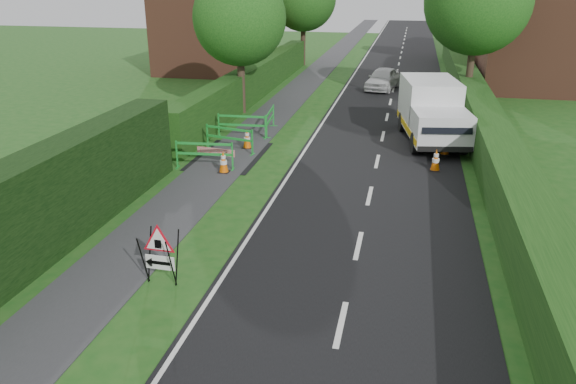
{
  "coord_description": "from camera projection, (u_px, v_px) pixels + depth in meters",
  "views": [
    {
      "loc": [
        3.47,
        -8.32,
        6.43
      ],
      "look_at": [
        0.62,
        4.73,
        1.23
      ],
      "focal_mm": 35.0,
      "sensor_mm": 36.0,
      "label": 1
    }
  ],
  "objects": [
    {
      "name": "works_van",
      "position": [
        432.0,
        110.0,
        22.72
      ],
      "size": [
        2.91,
        5.55,
        2.41
      ],
      "rotation": [
        0.0,
        0.0,
        0.17
      ],
      "color": "silver",
      "rests_on": "ground"
    },
    {
      "name": "house_west",
      "position": [
        216.0,
        29.0,
        38.85
      ],
      "size": [
        7.5,
        7.4,
        7.88
      ],
      "color": "brown",
      "rests_on": "ground"
    },
    {
      "name": "triangle_sign",
      "position": [
        157.0,
        250.0,
        12.15
      ],
      "size": [
        0.86,
        0.86,
        1.22
      ],
      "rotation": [
        0.0,
        0.0,
        -0.03
      ],
      "color": "black",
      "rests_on": "ground"
    },
    {
      "name": "hedge_west_far",
      "position": [
        256.0,
        96.0,
        31.62
      ],
      "size": [
        1.0,
        24.0,
        1.8
      ],
      "primitive_type": "cube",
      "color": "#14380F",
      "rests_on": "ground"
    },
    {
      "name": "road_surface",
      "position": [
        398.0,
        66.0,
        41.97
      ],
      "size": [
        6.0,
        90.0,
        0.02
      ],
      "primitive_type": "cube",
      "color": "black",
      "rests_on": "ground"
    },
    {
      "name": "ground",
      "position": [
        203.0,
        339.0,
        10.6
      ],
      "size": [
        120.0,
        120.0,
        0.0
      ],
      "primitive_type": "plane",
      "color": "#194D16",
      "rests_on": "ground"
    },
    {
      "name": "tree_fe",
      "position": [
        456.0,
        5.0,
        42.4
      ],
      "size": [
        4.2,
        4.2,
        6.33
      ],
      "color": "#2D2116",
      "rests_on": "ground"
    },
    {
      "name": "hatchback_car",
      "position": [
        383.0,
        79.0,
        33.31
      ],
      "size": [
        2.14,
        3.93,
        1.27
      ],
      "primitive_type": "imported",
      "rotation": [
        0.0,
        0.0,
        -0.18
      ],
      "color": "silver",
      "rests_on": "ground"
    },
    {
      "name": "traffic_cone_2",
      "position": [
        447.0,
        127.0,
        23.68
      ],
      "size": [
        0.38,
        0.38,
        0.79
      ],
      "color": "black",
      "rests_on": "ground"
    },
    {
      "name": "house_east_a",
      "position": [
        545.0,
        39.0,
        32.86
      ],
      "size": [
        7.5,
        7.4,
        7.88
      ],
      "color": "brown",
      "rests_on": "ground"
    },
    {
      "name": "traffic_cone_1",
      "position": [
        445.0,
        145.0,
        21.28
      ],
      "size": [
        0.38,
        0.38,
        0.79
      ],
      "color": "black",
      "rests_on": "ground"
    },
    {
      "name": "tree_nw",
      "position": [
        239.0,
        19.0,
        26.28
      ],
      "size": [
        4.4,
        4.4,
        6.7
      ],
      "color": "#2D2116",
      "rests_on": "ground"
    },
    {
      "name": "house_east_b",
      "position": [
        523.0,
        21.0,
        45.41
      ],
      "size": [
        7.5,
        7.4,
        7.88
      ],
      "color": "brown",
      "rests_on": "ground"
    },
    {
      "name": "traffic_cone_4",
      "position": [
        247.0,
        139.0,
        22.04
      ],
      "size": [
        0.38,
        0.38,
        0.79
      ],
      "color": "black",
      "rests_on": "ground"
    },
    {
      "name": "traffic_cone_0",
      "position": [
        436.0,
        160.0,
        19.51
      ],
      "size": [
        0.38,
        0.38,
        0.79
      ],
      "color": "black",
      "rests_on": "ground"
    },
    {
      "name": "hedge_east",
      "position": [
        479.0,
        136.0,
        23.88
      ],
      "size": [
        1.2,
        50.0,
        1.5
      ],
      "primitive_type": "cube",
      "color": "#14380F",
      "rests_on": "ground"
    },
    {
      "name": "ped_barrier_3",
      "position": [
        270.0,
        118.0,
        24.21
      ],
      "size": [
        0.54,
        2.08,
        1.0
      ],
      "rotation": [
        0.0,
        0.0,
        1.67
      ],
      "color": "#1A912E",
      "rests_on": "ground"
    },
    {
      "name": "redwhite_plank",
      "position": [
        216.0,
        163.0,
        20.4
      ],
      "size": [
        1.49,
        0.25,
        0.25
      ],
      "primitive_type": "cube",
      "rotation": [
        0.0,
        0.0,
        -0.14
      ],
      "color": "red",
      "rests_on": "ground"
    },
    {
      "name": "traffic_cone_3",
      "position": [
        223.0,
        162.0,
        19.32
      ],
      "size": [
        0.38,
        0.38,
        0.79
      ],
      "color": "black",
      "rests_on": "ground"
    },
    {
      "name": "footpath",
      "position": [
        326.0,
        64.0,
        43.06
      ],
      "size": [
        2.0,
        90.0,
        0.02
      ],
      "primitive_type": "cube",
      "color": "#2D2D30",
      "rests_on": "ground"
    },
    {
      "name": "tree_ne",
      "position": [
        478.0,
        1.0,
        27.48
      ],
      "size": [
        5.2,
        5.2,
        7.79
      ],
      "color": "#2D2116",
      "rests_on": "ground"
    },
    {
      "name": "ped_barrier_1",
      "position": [
        229.0,
        136.0,
        21.5
      ],
      "size": [
        2.09,
        0.8,
        1.0
      ],
      "rotation": [
        0.0,
        0.0,
        -0.23
      ],
      "color": "#1A912E",
      "rests_on": "ground"
    },
    {
      "name": "ped_barrier_0",
      "position": [
        204.0,
        152.0,
        19.6
      ],
      "size": [
        2.08,
        0.54,
        1.0
      ],
      "rotation": [
        0.0,
        0.0,
        0.09
      ],
      "color": "#1A912E",
      "rests_on": "ground"
    },
    {
      "name": "ped_barrier_2",
      "position": [
        242.0,
        123.0,
        23.37
      ],
      "size": [
        2.08,
        0.46,
        1.0
      ],
      "rotation": [
        0.0,
        0.0,
        0.05
      ],
      "color": "#1A912E",
      "rests_on": "ground"
    }
  ]
}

